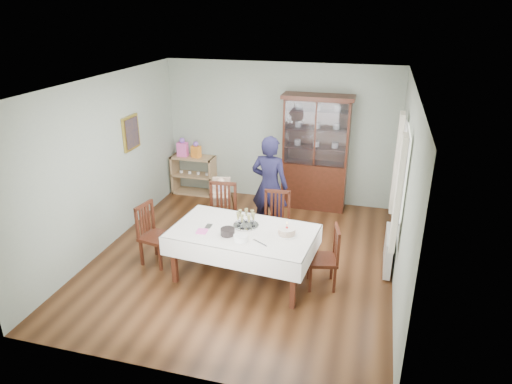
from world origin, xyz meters
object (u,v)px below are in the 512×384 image
at_px(china_cabinet, 316,151).
at_px(champagne_tray, 246,222).
at_px(birthday_cake, 287,232).
at_px(sideboard, 194,175).
at_px(chair_end_right, 323,269).
at_px(gift_bag_orange, 196,150).
at_px(chair_far_right, 275,233).
at_px(woman, 270,186).
at_px(dining_table, 243,254).
at_px(high_chair, 222,209).
at_px(chair_end_left, 157,246).
at_px(chair_far_left, 221,228).
at_px(gift_bag_pink, 183,148).

height_order(china_cabinet, champagne_tray, china_cabinet).
bearing_deg(birthday_cake, champagne_tray, 169.69).
xyz_separation_m(china_cabinet, sideboard, (-2.50, 0.02, -0.72)).
height_order(chair_end_right, gift_bag_orange, gift_bag_orange).
bearing_deg(chair_far_right, china_cabinet, 76.02).
height_order(sideboard, birthday_cake, birthday_cake).
distance_m(china_cabinet, gift_bag_orange, 2.42).
bearing_deg(birthday_cake, gift_bag_orange, 131.59).
distance_m(sideboard, gift_bag_orange, 0.55).
xyz_separation_m(sideboard, woman, (1.93, -1.33, 0.47)).
bearing_deg(china_cabinet, chair_end_right, -78.77).
xyz_separation_m(dining_table, chair_end_right, (1.13, 0.09, -0.12)).
relative_size(sideboard, chair_far_right, 0.94).
distance_m(chair_end_right, champagne_tray, 1.26).
height_order(chair_far_right, chair_end_right, chair_far_right).
bearing_deg(high_chair, chair_far_right, -40.25).
distance_m(sideboard, chair_end_right, 4.06).
xyz_separation_m(china_cabinet, champagne_tray, (-0.59, -2.63, -0.30)).
bearing_deg(champagne_tray, chair_end_left, -176.52).
relative_size(chair_far_left, chair_end_right, 1.14).
bearing_deg(dining_table, chair_far_left, 126.90).
relative_size(chair_far_right, champagne_tray, 2.63).
relative_size(woman, birthday_cake, 6.22).
height_order(chair_end_left, gift_bag_orange, gift_bag_orange).
bearing_deg(chair_far_left, chair_end_left, -139.40).
relative_size(china_cabinet, woman, 1.25).
relative_size(chair_end_right, gift_bag_pink, 2.35).
relative_size(dining_table, chair_far_right, 2.18).
bearing_deg(dining_table, birthday_cake, 2.72).
xyz_separation_m(chair_far_right, champagne_tray, (-0.26, -0.77, 0.54)).
xyz_separation_m(china_cabinet, gift_bag_orange, (-2.41, 0.00, -0.18)).
relative_size(chair_far_left, chair_end_left, 1.09).
relative_size(chair_far_right, chair_end_right, 1.07).
bearing_deg(gift_bag_orange, chair_end_right, -42.32).
relative_size(champagne_tray, gift_bag_pink, 0.95).
bearing_deg(chair_end_left, birthday_cake, -79.97).
bearing_deg(chair_far_left, gift_bag_pink, 122.78).
height_order(chair_far_left, champagne_tray, chair_far_left).
bearing_deg(chair_end_left, chair_far_left, -33.92).
distance_m(chair_far_right, gift_bag_pink, 3.09).
distance_m(china_cabinet, gift_bag_pink, 2.71).
xyz_separation_m(chair_end_right, woman, (-1.10, 1.37, 0.60)).
relative_size(high_chair, gift_bag_pink, 2.45).
xyz_separation_m(chair_end_left, gift_bag_orange, (-0.42, 2.71, 0.66)).
xyz_separation_m(chair_far_left, birthday_cake, (1.24, -0.80, 0.50)).
xyz_separation_m(birthday_cake, gift_bag_pink, (-2.73, 2.74, 0.16)).
bearing_deg(chair_far_right, chair_end_right, -47.15).
xyz_separation_m(chair_far_right, chair_end_right, (0.87, -0.82, -0.02)).
bearing_deg(gift_bag_pink, china_cabinet, -0.03).
bearing_deg(chair_far_right, sideboard, 135.23).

